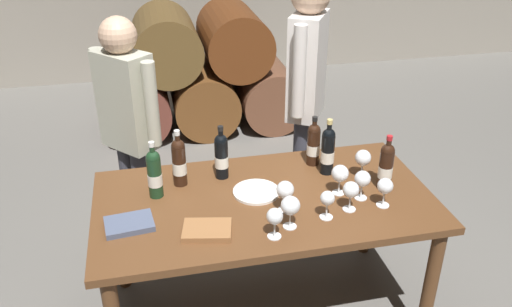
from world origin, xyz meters
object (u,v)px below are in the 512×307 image
at_px(wine_bottle_0, 154,173).
at_px(wine_glass_2, 290,206).
at_px(wine_glass_7, 327,199).
at_px(taster_seated_left, 129,122).
at_px(wine_glass_0, 285,190).
at_px(wine_glass_3, 362,179).
at_px(wine_bottle_4, 314,144).
at_px(wine_glass_8, 340,174).
at_px(leather_ledger, 207,230).
at_px(wine_bottle_1, 221,155).
at_px(wine_bottle_2, 179,162).
at_px(wine_glass_6, 351,191).
at_px(wine_glass_5, 275,217).
at_px(dining_table, 264,213).
at_px(tasting_notebook, 129,224).
at_px(wine_glass_1, 363,158).
at_px(sommelier_presenting, 306,87).
at_px(wine_bottle_3, 386,166).
at_px(wine_glass_4, 385,187).
at_px(wine_bottle_5, 328,150).
at_px(serving_plate, 256,192).

relative_size(wine_bottle_0, wine_glass_2, 1.87).
xyz_separation_m(wine_glass_7, taster_seated_left, (-0.90, 0.95, 0.06)).
xyz_separation_m(wine_glass_0, wine_glass_3, (0.40, 0.02, -0.00)).
bearing_deg(wine_bottle_4, wine_glass_8, -84.16).
bearing_deg(leather_ledger, wine_glass_2, 6.02).
bearing_deg(wine_bottle_1, wine_bottle_2, -173.02).
bearing_deg(wine_glass_6, wine_bottle_0, 160.08).
relative_size(wine_glass_5, taster_seated_left, 0.10).
bearing_deg(dining_table, tasting_notebook, -171.26).
bearing_deg(taster_seated_left, tasting_notebook, -91.33).
relative_size(wine_glass_1, taster_seated_left, 0.10).
distance_m(wine_glass_6, sommelier_presenting, 0.96).
bearing_deg(dining_table, wine_glass_0, -61.27).
bearing_deg(sommelier_presenting, wine_glass_2, -110.64).
relative_size(tasting_notebook, taster_seated_left, 0.14).
xyz_separation_m(wine_glass_1, leather_ledger, (-0.88, -0.32, -0.10)).
xyz_separation_m(wine_bottle_3, wine_glass_8, (-0.25, -0.00, -0.02)).
height_order(dining_table, wine_glass_8, wine_glass_8).
bearing_deg(taster_seated_left, wine_glass_7, -46.69).
relative_size(wine_glass_4, leather_ledger, 0.69).
height_order(wine_bottle_5, wine_glass_6, wine_bottle_5).
height_order(wine_glass_2, wine_glass_4, wine_glass_2).
distance_m(wine_glass_3, wine_glass_5, 0.55).
xyz_separation_m(wine_glass_2, serving_plate, (-0.09, 0.32, -0.11)).
xyz_separation_m(dining_table, taster_seated_left, (-0.65, 0.72, 0.25)).
distance_m(wine_bottle_0, wine_bottle_1, 0.37).
height_order(wine_glass_0, taster_seated_left, taster_seated_left).
bearing_deg(wine_bottle_1, wine_glass_2, -65.90).
distance_m(wine_glass_7, wine_glass_8, 0.23).
distance_m(wine_glass_4, wine_glass_5, 0.60).
relative_size(wine_glass_1, wine_glass_2, 0.98).
relative_size(wine_glass_4, wine_glass_7, 1.05).
height_order(wine_glass_0, wine_glass_5, wine_glass_0).
relative_size(dining_table, wine_glass_7, 11.77).
xyz_separation_m(wine_bottle_3, leather_ledger, (-0.95, -0.19, -0.12)).
distance_m(tasting_notebook, taster_seated_left, 0.84).
xyz_separation_m(wine_bottle_4, leather_ledger, (-0.67, -0.52, -0.11)).
xyz_separation_m(wine_bottle_3, wine_glass_2, (-0.57, -0.23, -0.01)).
xyz_separation_m(wine_glass_3, taster_seated_left, (-1.12, 0.83, 0.05)).
distance_m(wine_glass_6, leather_ledger, 0.71).
relative_size(wine_bottle_4, serving_plate, 1.20).
height_order(wine_bottle_1, wine_glass_7, wine_bottle_1).
relative_size(dining_table, wine_bottle_3, 5.68).
height_order(wine_bottle_2, wine_bottle_3, wine_bottle_2).
bearing_deg(tasting_notebook, wine_bottle_5, 8.44).
bearing_deg(dining_table, wine_glass_8, -5.84).
height_order(wine_bottle_2, wine_glass_3, wine_bottle_2).
distance_m(wine_bottle_0, taster_seated_left, 0.59).
bearing_deg(wine_glass_0, wine_glass_1, 24.37).
xyz_separation_m(wine_bottle_3, wine_glass_7, (-0.38, -0.20, -0.03)).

